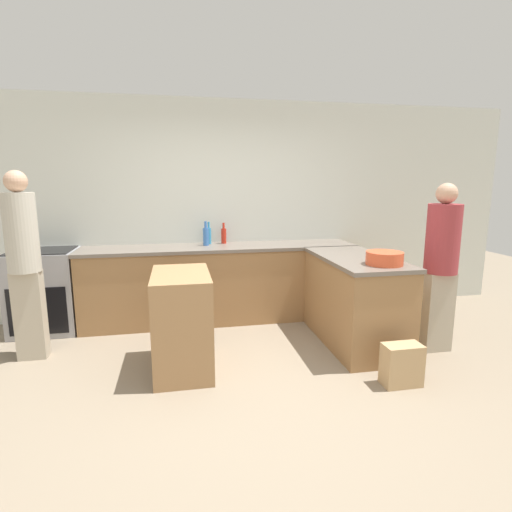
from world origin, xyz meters
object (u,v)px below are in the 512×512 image
Objects in this scene: person_at_peninsula at (441,262)px; paper_bag at (402,365)px; hot_sauce_bottle at (224,235)px; water_bottle_blue at (206,236)px; range_oven at (45,291)px; mixing_bowl at (384,258)px; island_table at (182,322)px; person_by_range at (24,258)px; dish_soap_bottle at (209,235)px.

person_at_peninsula is 4.69× the size of paper_bag.
water_bottle_blue is at bearing -152.42° from hot_sauce_bottle.
water_bottle_blue is (-0.23, -0.12, 0.01)m from hot_sauce_bottle.
hot_sauce_bottle is 0.72× the size of paper_bag.
mixing_bowl is (3.40, -1.41, 0.52)m from range_oven.
range_oven reaches higher than island_table.
range_oven is 2.74× the size of mixing_bowl.
mixing_bowl is 0.97m from paper_bag.
island_table is at bearing 175.88° from mixing_bowl.
hot_sauce_bottle is at bearing 27.58° from water_bottle_blue.
person_by_range is at bearing -154.75° from hot_sauce_bottle.
hot_sauce_bottle is at bearing 69.13° from island_table.
dish_soap_bottle is at bearing 133.63° from mixing_bowl.
paper_bag is at bearing -20.29° from island_table.
person_by_range is 4.01m from person_at_peninsula.
person_by_range reaches higher than mixing_bowl.
hot_sauce_bottle is (-1.33, 1.59, 0.04)m from mixing_bowl.
dish_soap_bottle is 0.16× the size of person_at_peninsula.
person_at_peninsula is at bearing -37.56° from hot_sauce_bottle.
mixing_bowl is 1.25× the size of dish_soap_bottle.
dish_soap_bottle is (1.89, 0.17, 0.57)m from range_oven.
hot_sauce_bottle is 0.94× the size of dish_soap_bottle.
person_by_range is 3.54m from paper_bag.
person_by_range reaches higher than dish_soap_bottle.
dish_soap_bottle is 2.03m from person_by_range.
range_oven is 0.52× the size of person_by_range.
island_table reaches higher than paper_bag.
person_by_range reaches higher than water_bottle_blue.
island_table is at bearing -110.87° from hot_sauce_bottle.
water_bottle_blue is (-0.05, -0.12, 0.01)m from dish_soap_bottle.
dish_soap_bottle is 0.93× the size of water_bottle_blue.
dish_soap_bottle is 2.70m from paper_bag.
mixing_bowl is at bearing -43.33° from water_bottle_blue.
paper_bag is at bearing -140.57° from person_at_peninsula.
paper_bag is (3.32, -1.95, -0.29)m from range_oven.
island_table is 1.96m from mixing_bowl.
island_table is 3.47× the size of hot_sauce_bottle.
range_oven is at bearing -174.74° from dish_soap_bottle.
mixing_bowl is 1.32× the size of hot_sauce_bottle.
dish_soap_bottle is at bearing -178.87° from hot_sauce_bottle.
hot_sauce_bottle is at bearing 1.13° from dish_soap_bottle.
water_bottle_blue is at bearing 1.75° from range_oven.
water_bottle_blue is at bearing 126.47° from paper_bag.
water_bottle_blue is 2.62m from person_at_peninsula.
paper_bag is at bearing -59.56° from hot_sauce_bottle.
paper_bag is (3.24, -1.19, -0.82)m from person_by_range.
dish_soap_bottle is (-1.51, 1.59, 0.05)m from mixing_bowl.
person_at_peninsula is at bearing -32.36° from water_bottle_blue.
paper_bag is at bearing -55.91° from dish_soap_bottle.
range_oven is at bearing -178.25° from water_bottle_blue.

